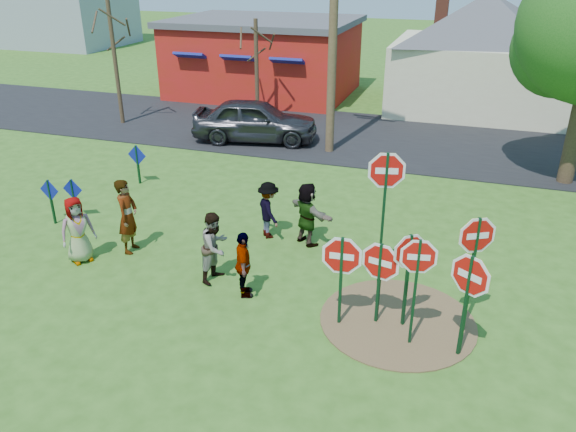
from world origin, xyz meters
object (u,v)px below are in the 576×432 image
at_px(person_b, 128,216).
at_px(suv, 255,120).
at_px(stop_sign_d, 475,246).
at_px(stop_sign_a, 342,263).
at_px(stop_sign_c, 417,269).
at_px(stop_sign_b, 386,185).
at_px(utility_pole, 334,4).
at_px(person_a, 77,230).

xyz_separation_m(person_b, suv, (-0.37, 9.65, -0.09)).
xyz_separation_m(stop_sign_d, person_b, (-8.20, 0.76, -0.92)).
height_order(stop_sign_a, stop_sign_c, stop_sign_c).
xyz_separation_m(stop_sign_b, utility_pole, (-3.46, 8.85, 2.93)).
height_order(stop_sign_a, person_b, stop_sign_a).
xyz_separation_m(stop_sign_c, utility_pole, (-4.44, 10.91, 3.66)).
distance_m(stop_sign_b, person_b, 6.44).
bearing_deg(utility_pole, stop_sign_d, -61.80).
xyz_separation_m(stop_sign_c, stop_sign_d, (0.97, 0.83, 0.21)).
bearing_deg(stop_sign_c, stop_sign_d, 29.34).
relative_size(stop_sign_c, person_b, 1.23).
xyz_separation_m(stop_sign_b, person_b, (-6.26, -0.47, -1.44)).
bearing_deg(person_a, stop_sign_b, -45.60).
bearing_deg(utility_pole, person_a, -109.89).
distance_m(stop_sign_b, stop_sign_c, 2.39).
height_order(stop_sign_d, suv, stop_sign_d).
bearing_deg(stop_sign_b, suv, 112.83).
bearing_deg(stop_sign_a, stop_sign_d, 10.00).
height_order(stop_sign_d, utility_pole, utility_pole).
xyz_separation_m(stop_sign_d, person_a, (-9.08, -0.07, -1.04)).
bearing_deg(person_b, stop_sign_c, -110.54).
distance_m(stop_sign_d, utility_pole, 11.95).
relative_size(person_a, utility_pole, 0.17).
distance_m(stop_sign_b, suv, 11.43).
xyz_separation_m(stop_sign_b, stop_sign_d, (1.94, -1.23, -0.52)).
height_order(person_a, person_b, person_b).
xyz_separation_m(stop_sign_a, person_a, (-6.65, 0.55, -0.58)).
bearing_deg(stop_sign_a, stop_sign_c, -12.52).
xyz_separation_m(stop_sign_a, stop_sign_c, (1.46, -0.21, 0.25)).
relative_size(stop_sign_d, utility_pole, 0.26).
distance_m(person_b, suv, 9.66).
distance_m(stop_sign_a, suv, 12.64).
height_order(stop_sign_a, stop_sign_d, stop_sign_d).
height_order(stop_sign_c, person_a, stop_sign_c).
xyz_separation_m(stop_sign_d, utility_pole, (-5.41, 10.08, 3.45)).
bearing_deg(stop_sign_d, stop_sign_b, 119.03).
bearing_deg(stop_sign_c, stop_sign_a, 160.54).
height_order(stop_sign_d, person_b, stop_sign_d).
distance_m(stop_sign_d, person_a, 9.14).
bearing_deg(person_a, stop_sign_c, -61.28).
height_order(stop_sign_a, suv, stop_sign_a).
bearing_deg(stop_sign_a, person_b, 162.22).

